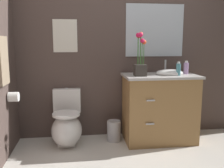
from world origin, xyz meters
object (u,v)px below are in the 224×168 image
(flower_vase, at_px, (140,61))
(lotion_bottle, at_px, (186,68))
(soap_bottle, at_px, (178,69))
(toilet_paper_roll, at_px, (14,97))
(trash_bin, at_px, (114,131))
(vanity_cabinet, at_px, (159,107))
(wall_mirror, at_px, (155,30))
(wall_poster, at_px, (65,36))
(toilet, at_px, (67,126))
(hanging_towel, at_px, (3,61))

(flower_vase, relative_size, lotion_bottle, 3.10)
(flower_vase, height_order, lotion_bottle, flower_vase)
(soap_bottle, distance_m, toilet_paper_roll, 2.00)
(lotion_bottle, relative_size, trash_bin, 0.63)
(vanity_cabinet, bearing_deg, wall_mirror, 90.52)
(wall_poster, bearing_deg, soap_bottle, -15.46)
(soap_bottle, height_order, lotion_bottle, same)
(toilet, relative_size, wall_mirror, 0.86)
(lotion_bottle, distance_m, wall_mirror, 0.66)
(toilet, bearing_deg, soap_bottle, -4.91)
(wall_mirror, xyz_separation_m, toilet_paper_roll, (-1.78, -0.46, -0.77))
(soap_bottle, bearing_deg, wall_mirror, 117.29)
(wall_mirror, bearing_deg, vanity_cabinet, -89.48)
(lotion_bottle, relative_size, wall_mirror, 0.22)
(wall_mirror, height_order, toilet_paper_roll, wall_mirror)
(wall_poster, bearing_deg, wall_mirror, 0.00)
(wall_poster, height_order, wall_mirror, wall_mirror)
(vanity_cabinet, distance_m, wall_poster, 1.54)
(lotion_bottle, distance_m, hanging_towel, 2.21)
(toilet, xyz_separation_m, vanity_cabinet, (1.20, -0.03, 0.21))
(wall_poster, bearing_deg, vanity_cabinet, -13.71)
(trash_bin, distance_m, hanging_towel, 1.60)
(trash_bin, bearing_deg, toilet, -176.76)
(lotion_bottle, bearing_deg, toilet_paper_roll, -174.59)
(trash_bin, bearing_deg, wall_mirror, 21.45)
(vanity_cabinet, xyz_separation_m, trash_bin, (-0.60, 0.06, -0.32))
(toilet, distance_m, lotion_bottle, 1.71)
(toilet, bearing_deg, flower_vase, -6.05)
(vanity_cabinet, distance_m, trash_bin, 0.68)
(vanity_cabinet, distance_m, toilet_paper_roll, 1.80)
(trash_bin, relative_size, wall_mirror, 0.34)
(flower_vase, xyz_separation_m, lotion_bottle, (0.64, 0.10, -0.11))
(soap_bottle, height_order, wall_poster, wall_poster)
(trash_bin, bearing_deg, flower_vase, -23.15)
(toilet, distance_m, wall_poster, 1.16)
(toilet, bearing_deg, vanity_cabinet, -1.26)
(hanging_towel, bearing_deg, wall_poster, 41.72)
(toilet, xyz_separation_m, wall_poster, (0.00, 0.27, 1.13))
(trash_bin, xyz_separation_m, toilet_paper_roll, (-1.18, -0.23, 0.54))
(wall_poster, distance_m, toilet_paper_roll, 1.01)
(vanity_cabinet, height_order, trash_bin, vanity_cabinet)
(vanity_cabinet, relative_size, toilet_paper_roll, 9.65)
(trash_bin, height_order, wall_mirror, wall_mirror)
(wall_poster, distance_m, hanging_towel, 0.89)
(hanging_towel, distance_m, toilet_paper_roll, 0.43)
(flower_vase, relative_size, wall_poster, 1.27)
(trash_bin, bearing_deg, lotion_bottle, -1.75)
(soap_bottle, distance_m, lotion_bottle, 0.20)
(toilet, distance_m, wall_mirror, 1.72)
(vanity_cabinet, height_order, soap_bottle, vanity_cabinet)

